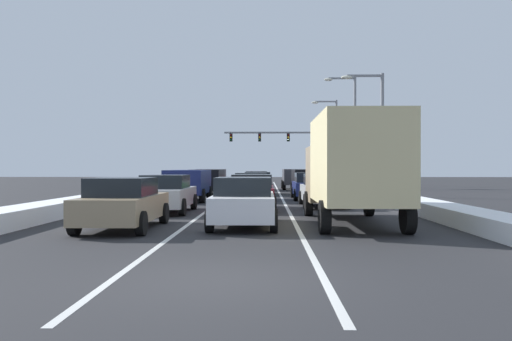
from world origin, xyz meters
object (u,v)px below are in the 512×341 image
sedan_navy_right_lane_third (310,186)px  street_lamp_right_near (376,122)px  roadside_sign_right (386,142)px  box_truck_right_lane_nearest (352,165)px  sedan_silver_right_lane_second (323,190)px  sedan_maroon_center_lane_second (252,192)px  sedan_red_center_lane_fifth (257,181)px  sedan_white_center_lane_nearest (244,202)px  suv_black_right_lane_fourth (307,179)px  sedan_green_center_lane_third (251,187)px  suv_charcoal_right_lane_fifth (295,177)px  traffic_light_gantry (283,143)px  suv_navy_left_lane_third (188,182)px  street_lamp_right_far (333,135)px  suv_black_left_lane_fourth (208,179)px  sedan_gray_center_lane_fourth (258,183)px  sedan_tan_left_lane_nearest (123,203)px  suv_charcoal_left_lane_fifth (212,177)px  sedan_silver_left_lane_second (166,193)px  street_lamp_right_mid (351,123)px

sedan_navy_right_lane_third → street_lamp_right_near: bearing=33.3°
roadside_sign_right → box_truck_right_lane_nearest: bearing=-104.9°
sedan_silver_right_lane_second → street_lamp_right_near: street_lamp_right_near is taller
sedan_navy_right_lane_third → roadside_sign_right: 18.45m
sedan_maroon_center_lane_second → sedan_red_center_lane_fifth: same height
sedan_silver_right_lane_second → sedan_white_center_lane_nearest: (-3.30, -8.22, 0.00)m
suv_black_right_lane_fourth → sedan_green_center_lane_third: suv_black_right_lane_fourth is taller
suv_charcoal_right_lane_fifth → sedan_red_center_lane_fifth: (-3.14, -2.03, -0.25)m
sedan_silver_right_lane_second → traffic_light_gantry: bearing=90.9°
suv_navy_left_lane_third → street_lamp_right_far: street_lamp_right_far is taller
suv_black_left_lane_fourth → traffic_light_gantry: 28.04m
box_truck_right_lane_nearest → suv_black_left_lane_fourth: bearing=109.7°
sedan_white_center_lane_nearest → sedan_maroon_center_lane_second: size_ratio=1.00×
suv_black_right_lane_fourth → sedan_maroon_center_lane_second: suv_black_right_lane_fourth is taller
suv_charcoal_right_lane_fifth → sedan_gray_center_lane_fourth: (-2.95, -8.88, -0.25)m
sedan_tan_left_lane_nearest → traffic_light_gantry: 47.62m
suv_charcoal_left_lane_fifth → street_lamp_right_near: 15.13m
sedan_silver_left_lane_second → sedan_red_center_lane_fifth: bearing=81.0°
suv_black_left_lane_fourth → roadside_sign_right: roadside_sign_right is taller
suv_black_right_lane_fourth → sedan_tan_left_lane_nearest: suv_black_right_lane_fourth is taller
sedan_white_center_lane_nearest → roadside_sign_right: roadside_sign_right is taller
sedan_red_center_lane_fifth → sedan_tan_left_lane_nearest: 26.51m
sedan_gray_center_lane_fourth → sedan_tan_left_lane_nearest: (-3.63, -19.44, 0.00)m
box_truck_right_lane_nearest → sedan_tan_left_lane_nearest: size_ratio=1.60×
sedan_navy_right_lane_third → suv_charcoal_left_lane_fifth: (-6.87, 12.35, 0.25)m
sedan_gray_center_lane_fourth → street_lamp_right_far: (7.46, 19.55, 4.43)m
suv_navy_left_lane_third → sedan_silver_left_lane_second: bearing=-88.6°
sedan_white_center_lane_nearest → street_lamp_right_mid: (7.69, 27.48, 4.73)m
sedan_silver_left_lane_second → suv_black_right_lane_fourth: bearing=65.9°
sedan_navy_right_lane_third → sedan_red_center_lane_fifth: bearing=105.5°
box_truck_right_lane_nearest → suv_charcoal_right_lane_fifth: 26.96m
suv_black_right_lane_fourth → suv_charcoal_left_lane_fifth: size_ratio=1.00×
sedan_red_center_lane_fifth → sedan_silver_left_lane_second: bearing=-99.0°
sedan_red_center_lane_fifth → suv_black_left_lane_fourth: suv_black_left_lane_fourth is taller
sedan_navy_right_lane_third → street_lamp_right_mid: 15.11m
street_lamp_right_mid → street_lamp_right_near: bearing=-91.0°
sedan_red_center_lane_fifth → street_lamp_right_far: size_ratio=0.51×
sedan_maroon_center_lane_second → roadside_sign_right: bearing=64.9°
sedan_silver_right_lane_second → suv_navy_left_lane_third: 7.87m
suv_black_right_lane_fourth → sedan_tan_left_lane_nearest: bearing=-108.5°
box_truck_right_lane_nearest → street_lamp_right_mid: 27.42m
suv_charcoal_right_lane_fifth → sedan_gray_center_lane_fourth: size_ratio=1.09×
suv_charcoal_right_lane_fifth → suv_charcoal_left_lane_fifth: same height
sedan_silver_right_lane_second → sedan_red_center_lane_fifth: 17.66m
sedan_silver_left_lane_second → sedan_navy_right_lane_third: bearing=53.9°
sedan_gray_center_lane_fourth → sedan_navy_right_lane_third: bearing=-57.9°
suv_navy_left_lane_third → suv_charcoal_left_lane_fifth: bearing=90.8°
sedan_navy_right_lane_third → traffic_light_gantry: traffic_light_gantry is taller
traffic_light_gantry → sedan_tan_left_lane_nearest: bearing=-97.5°
sedan_red_center_lane_fifth → suv_charcoal_left_lane_fifth: size_ratio=0.92×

